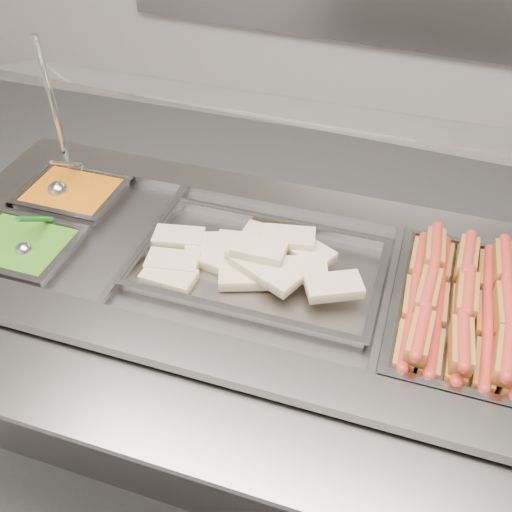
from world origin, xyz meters
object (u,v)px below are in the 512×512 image
(pan_wraps, at_px, (259,269))
(ladle, at_px, (59,189))
(steam_counter, at_px, (242,356))
(sneeze_guard, at_px, (263,109))
(serving_spoon, at_px, (26,245))
(pan_hotdogs, at_px, (458,317))

(pan_wraps, bearing_deg, ladle, 173.45)
(ladle, bearing_deg, steam_counter, -7.40)
(sneeze_guard, distance_m, serving_spoon, 0.72)
(serving_spoon, bearing_deg, ladle, 107.41)
(steam_counter, height_order, pan_hotdogs, pan_hotdogs)
(sneeze_guard, xyz_separation_m, pan_hotdogs, (0.57, -0.16, -0.36))
(ladle, height_order, serving_spoon, ladle)
(ladle, bearing_deg, sneeze_guard, 10.72)
(steam_counter, relative_size, pan_wraps, 2.74)
(pan_hotdogs, height_order, pan_wraps, same)
(steam_counter, bearing_deg, sneeze_guard, 93.40)
(steam_counter, distance_m, pan_wraps, 0.38)
(steam_counter, relative_size, ladle, 9.96)
(steam_counter, relative_size, sneeze_guard, 1.16)
(pan_wraps, bearing_deg, pan_hotdogs, 3.40)
(steam_counter, bearing_deg, pan_wraps, 3.40)
(ladle, bearing_deg, pan_hotdogs, -2.30)
(steam_counter, bearing_deg, pan_hotdogs, 3.40)
(sneeze_guard, bearing_deg, pan_wraps, -71.26)
(ladle, distance_m, serving_spoon, 0.26)
(pan_wraps, xyz_separation_m, ladle, (-0.67, 0.08, 0.03))
(pan_hotdogs, xyz_separation_m, serving_spoon, (-1.10, -0.20, 0.05))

